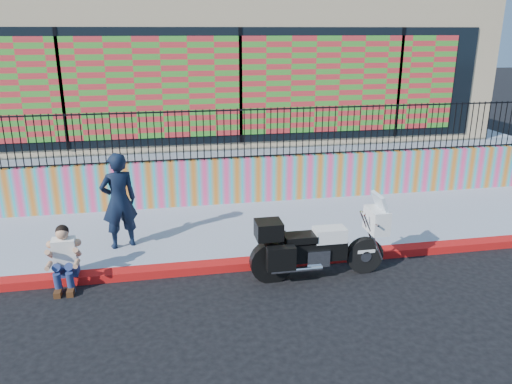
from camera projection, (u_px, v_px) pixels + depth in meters
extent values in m
plane|color=black|center=(277.00, 265.00, 9.33)|extent=(90.00, 90.00, 0.00)
cube|color=#AD130C|center=(277.00, 261.00, 9.30)|extent=(16.00, 0.30, 0.15)
cube|color=#8791A2|center=(260.00, 228.00, 10.84)|extent=(16.00, 3.00, 0.15)
cube|color=#F9417E|center=(247.00, 180.00, 12.14)|extent=(16.00, 0.20, 1.10)
cube|color=#8791A2|center=(222.00, 140.00, 16.93)|extent=(16.00, 10.00, 1.25)
cube|color=tan|center=(221.00, 61.00, 15.93)|extent=(14.00, 8.00, 4.00)
cube|color=black|center=(241.00, 87.00, 12.30)|extent=(12.60, 0.04, 2.80)
cube|color=red|center=(241.00, 87.00, 12.27)|extent=(11.48, 0.02, 2.40)
cylinder|color=black|center=(365.00, 255.00, 8.95)|extent=(0.67, 0.14, 0.67)
cylinder|color=black|center=(271.00, 263.00, 8.65)|extent=(0.67, 0.14, 0.67)
cube|color=black|center=(319.00, 250.00, 8.75)|extent=(0.96, 0.28, 0.34)
cube|color=silver|center=(316.00, 256.00, 8.77)|extent=(0.40, 0.34, 0.30)
cube|color=white|center=(330.00, 234.00, 8.69)|extent=(0.56, 0.32, 0.24)
cube|color=black|center=(300.00, 238.00, 8.60)|extent=(0.56, 0.34, 0.12)
cube|color=white|center=(377.00, 220.00, 8.78)|extent=(0.30, 0.53, 0.42)
cube|color=silver|center=(380.00, 203.00, 8.69)|extent=(0.18, 0.46, 0.34)
cube|color=black|center=(269.00, 230.00, 8.45)|extent=(0.44, 0.42, 0.30)
cube|color=black|center=(281.00, 258.00, 8.32)|extent=(0.49, 0.18, 0.40)
cube|color=black|center=(273.00, 244.00, 8.88)|extent=(0.49, 0.18, 0.40)
cube|color=white|center=(365.00, 250.00, 8.92)|extent=(0.32, 0.16, 0.06)
imported|color=black|center=(119.00, 201.00, 9.49)|extent=(0.79, 0.65, 1.88)
cube|color=navy|center=(68.00, 270.00, 8.61)|extent=(0.36, 0.28, 0.18)
cube|color=white|center=(65.00, 252.00, 8.47)|extent=(0.38, 0.27, 0.54)
sphere|color=tan|center=(62.00, 233.00, 8.32)|extent=(0.21, 0.21, 0.21)
cube|color=#472814|center=(58.00, 292.00, 8.24)|extent=(0.11, 0.26, 0.10)
cube|color=#472814|center=(71.00, 291.00, 8.28)|extent=(0.11, 0.26, 0.10)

